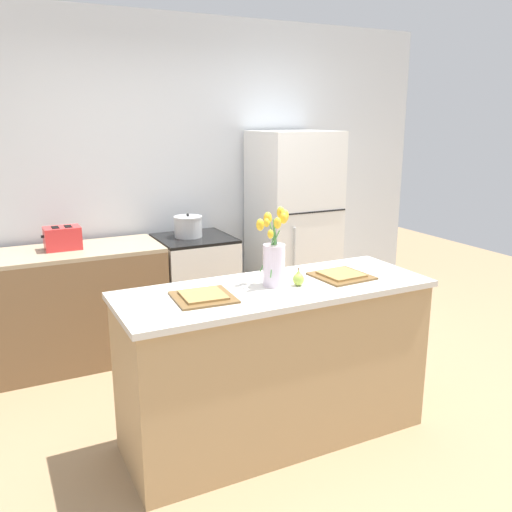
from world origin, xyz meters
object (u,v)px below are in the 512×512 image
(pear_figurine, at_px, (298,279))
(cooking_pot, at_px, (188,227))
(toaster, at_px, (63,238))
(plate_setting_left, at_px, (203,297))
(plate_setting_right, at_px, (341,275))
(stove_range, at_px, (196,289))
(refrigerator, at_px, (293,230))
(flower_vase, at_px, (274,256))

(pear_figurine, distance_m, cooking_pot, 1.67)
(pear_figurine, xyz_separation_m, toaster, (-1.05, 1.68, 0.01))
(plate_setting_left, relative_size, plate_setting_right, 1.00)
(stove_range, bearing_deg, cooking_pot, 148.84)
(toaster, height_order, cooking_pot, cooking_pot)
(refrigerator, bearing_deg, pear_figurine, -119.46)
(refrigerator, height_order, flower_vase, refrigerator)
(flower_vase, relative_size, plate_setting_left, 1.35)
(cooking_pot, bearing_deg, refrigerator, -1.39)
(stove_range, height_order, pear_figurine, pear_figurine)
(toaster, relative_size, cooking_pot, 1.19)
(flower_vase, relative_size, toaster, 1.57)
(stove_range, xyz_separation_m, refrigerator, (0.95, 0.00, 0.42))
(toaster, bearing_deg, flower_vase, -59.84)
(refrigerator, bearing_deg, plate_setting_left, -132.79)
(stove_range, distance_m, pear_figurine, 1.73)
(flower_vase, bearing_deg, cooking_pot, 87.99)
(plate_setting_right, height_order, toaster, toaster)
(refrigerator, xyz_separation_m, plate_setting_right, (-0.61, -1.61, 0.08))
(flower_vase, distance_m, cooking_pot, 1.60)
(flower_vase, bearing_deg, plate_setting_left, -175.04)
(pear_figurine, height_order, toaster, toaster)
(pear_figurine, bearing_deg, stove_range, 90.76)
(plate_setting_left, bearing_deg, pear_figurine, -3.28)
(flower_vase, relative_size, plate_setting_right, 1.35)
(flower_vase, bearing_deg, refrigerator, 56.34)
(plate_setting_right, bearing_deg, refrigerator, 69.29)
(stove_range, xyz_separation_m, plate_setting_right, (0.34, -1.61, 0.50))
(pear_figurine, distance_m, toaster, 1.98)
(refrigerator, bearing_deg, cooking_pot, 178.61)
(plate_setting_right, bearing_deg, flower_vase, 174.97)
(pear_figurine, relative_size, toaster, 0.38)
(refrigerator, relative_size, plate_setting_left, 5.39)
(pear_figurine, relative_size, plate_setting_left, 0.32)
(stove_range, height_order, flower_vase, flower_vase)
(pear_figurine, height_order, plate_setting_left, pear_figurine)
(plate_setting_left, bearing_deg, flower_vase, 4.96)
(refrigerator, xyz_separation_m, cooking_pot, (-0.99, 0.02, 0.11))
(stove_range, xyz_separation_m, plate_setting_left, (-0.54, -1.61, 0.50))
(flower_vase, distance_m, plate_setting_right, 0.47)
(flower_vase, height_order, toaster, flower_vase)
(flower_vase, xyz_separation_m, plate_setting_right, (0.44, -0.04, -0.16))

